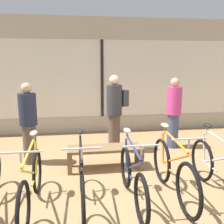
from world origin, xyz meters
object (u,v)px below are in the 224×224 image
object	(u,v)px
bicycle_left	(31,184)
display_bench	(105,151)
bicycle_center_right	(173,171)
customer_mid_floor	(28,122)
bicycle_center	(132,178)
customer_by_window	(115,111)
bicycle_right	(218,170)
customer_near_rack	(174,112)
bicycle_center_left	(82,181)

from	to	relation	value
bicycle_left	display_bench	bearing A→B (deg)	47.02
bicycle_center_right	customer_mid_floor	distance (m)	2.87
bicycle_center	customer_by_window	world-z (taller)	customer_by_window
display_bench	customer_by_window	size ratio (longest dim) A/B	0.82
bicycle_left	bicycle_right	size ratio (longest dim) A/B	1.00
bicycle_center_right	customer_near_rack	size ratio (longest dim) A/B	1.06
bicycle_center_left	display_bench	bearing A→B (deg)	69.33
bicycle_center_left	customer_mid_floor	xyz separation A→B (m)	(-0.98, 1.73, 0.45)
bicycle_center	customer_near_rack	xyz separation A→B (m)	(1.48, 2.19, 0.49)
bicycle_center_left	bicycle_center	xyz separation A→B (m)	(0.72, 0.03, -0.02)
display_bench	customer_by_window	xyz separation A→B (m)	(0.33, 0.93, 0.58)
bicycle_center	display_bench	xyz separation A→B (m)	(-0.25, 1.21, -0.02)
bicycle_left	display_bench	world-z (taller)	bicycle_left
bicycle_center_right	bicycle_right	world-z (taller)	bicycle_center_right
bicycle_center	bicycle_right	xyz separation A→B (m)	(1.33, 0.01, 0.02)
customer_mid_floor	customer_near_rack	bearing A→B (deg)	8.97
customer_by_window	bicycle_right	bearing A→B (deg)	-59.71
bicycle_right	customer_mid_floor	size ratio (longest dim) A/B	1.08
customer_mid_floor	customer_by_window	bearing A→B (deg)	14.02
bicycle_right	customer_near_rack	world-z (taller)	customer_near_rack
customer_by_window	bicycle_left	bearing A→B (deg)	-124.42
display_bench	customer_by_window	world-z (taller)	customer_by_window
customer_mid_floor	bicycle_left	bearing A→B (deg)	-79.84
bicycle_center_left	bicycle_center_right	world-z (taller)	bicycle_center_right
bicycle_left	bicycle_right	distance (m)	2.71
customer_near_rack	bicycle_center_left	bearing A→B (deg)	-134.57
bicycle_center_right	bicycle_right	xyz separation A→B (m)	(0.70, -0.05, -0.01)
bicycle_center	customer_near_rack	bearing A→B (deg)	56.03
bicycle_left	customer_by_window	size ratio (longest dim) A/B	1.00
display_bench	customer_near_rack	xyz separation A→B (m)	(1.72, 0.98, 0.51)
bicycle_center_right	customer_by_window	distance (m)	2.21
customer_by_window	customer_mid_floor	size ratio (longest dim) A/B	1.07
bicycle_right	display_bench	size ratio (longest dim) A/B	1.23
display_bench	bicycle_center	bearing A→B (deg)	-78.50
customer_mid_floor	bicycle_center	bearing A→B (deg)	-45.04
bicycle_center_right	display_bench	world-z (taller)	bicycle_center_right
bicycle_center_right	customer_by_window	bearing A→B (deg)	104.66
bicycle_right	customer_by_window	distance (m)	2.52
bicycle_center_right	customer_by_window	size ratio (longest dim) A/B	1.01
bicycle_right	customer_mid_floor	xyz separation A→B (m)	(-3.02, 1.68, 0.45)
bicycle_right	display_bench	bearing A→B (deg)	142.74
customer_near_rack	bicycle_center	bearing A→B (deg)	-123.97
bicycle_left	customer_mid_floor	xyz separation A→B (m)	(-0.31, 1.71, 0.46)
bicycle_left	customer_by_window	distance (m)	2.66
bicycle_center_left	display_bench	xyz separation A→B (m)	(0.47, 1.24, -0.04)
customer_by_window	bicycle_center_right	bearing A→B (deg)	-75.34
bicycle_left	display_bench	distance (m)	1.67
bicycle_left	bicycle_right	bearing A→B (deg)	0.55
bicycle_center	display_bench	bearing A→B (deg)	101.50
customer_near_rack	display_bench	bearing A→B (deg)	-150.32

